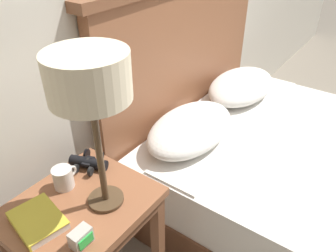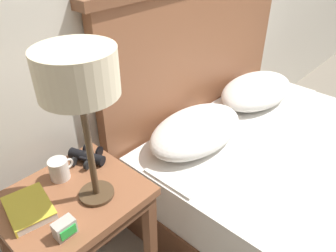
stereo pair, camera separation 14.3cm
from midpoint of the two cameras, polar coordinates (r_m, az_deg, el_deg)
name	(u,v)px [view 1 (the left image)]	position (r m, az deg, el deg)	size (l,w,h in m)	color
nightstand	(83,223)	(1.35, -17.62, -15.89)	(0.52, 0.44, 0.64)	brown
bed	(315,180)	(1.97, 22.38, -8.75)	(1.56, 1.96, 1.26)	brown
table_lamp	(89,82)	(0.99, -17.68, 7.15)	(0.25, 0.25, 0.57)	#4C3823
book_on_nightstand	(37,221)	(1.25, -24.98, -14.88)	(0.17, 0.21, 0.03)	silver
binoculars_pair	(89,162)	(1.41, -16.50, -6.21)	(0.16, 0.16, 0.05)	black
coffee_mug	(64,178)	(1.34, -20.72, -8.54)	(0.10, 0.08, 0.08)	silver
alarm_clock	(81,238)	(1.14, -18.59, -18.14)	(0.07, 0.05, 0.06)	#B7B2A8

